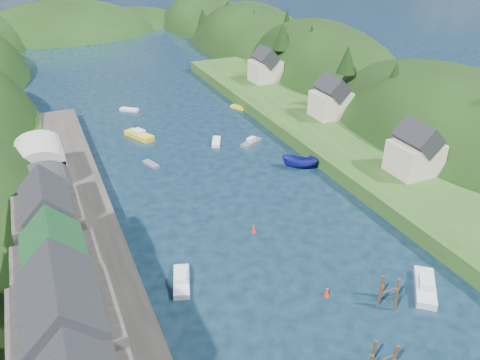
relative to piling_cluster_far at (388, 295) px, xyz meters
name	(u,v)px	position (x,y,z in m)	size (l,w,h in m)	color
ground	(192,147)	(-6.21, 47.75, -1.19)	(600.00, 600.00, 0.00)	black
hillside_right	(320,108)	(38.79, 72.75, -8.60)	(36.00, 245.56, 48.00)	black
far_hills	(97,55)	(-5.00, 171.75, -11.99)	(103.00, 68.00, 44.00)	black
hill_trees	(166,68)	(-6.01, 62.93, 9.91)	(90.10, 145.35, 12.18)	black
quay_left	(81,273)	(-30.21, 17.75, -0.19)	(12.00, 110.00, 2.00)	#2D2B28
terrace_left_grass	(15,288)	(-37.21, 17.75, 0.06)	(12.00, 110.00, 2.50)	#234719
quayside_buildings	(67,319)	(-32.21, 4.14, 5.90)	(8.00, 35.84, 12.90)	#2D2B28
boat_sheds	(43,174)	(-32.21, 36.75, 4.08)	(7.00, 21.00, 7.50)	#2D2D30
terrace_right	(335,139)	(18.79, 37.75, 0.01)	(16.00, 120.00, 2.40)	#234719
right_bank_cottages	(326,100)	(21.79, 46.08, 4.65)	(9.00, 59.24, 8.41)	beige
piling_cluster_far	(388,295)	(0.00, 0.00, 0.00)	(2.87, 2.71, 3.52)	#382314
channel_buoy_near	(327,293)	(-5.47, 3.66, -0.71)	(0.70, 0.70, 1.10)	red
channel_buoy_far	(254,229)	(-7.57, 18.22, -0.71)	(0.70, 0.70, 1.10)	red
moored_boats	(279,234)	(-5.11, 15.53, -0.42)	(34.33, 93.73, 2.41)	silver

